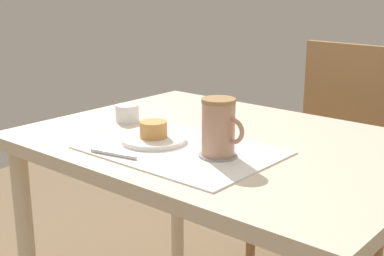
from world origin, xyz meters
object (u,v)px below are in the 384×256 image
(wooden_chair, at_px, (331,159))
(coffee_mug, at_px, (219,127))
(sugar_bowl, at_px, (127,113))
(dining_table, at_px, (224,172))
(pastry, at_px, (153,129))
(pastry_plate, at_px, (154,139))

(wooden_chair, distance_m, coffee_mug, 0.92)
(sugar_bowl, bearing_deg, wooden_chair, 68.05)
(dining_table, xyz_separation_m, pastry, (-0.12, -0.15, 0.13))
(pastry_plate, xyz_separation_m, coffee_mug, (0.20, 0.01, 0.07))
(wooden_chair, height_order, coffee_mug, wooden_chair)
(wooden_chair, height_order, pastry, wooden_chair)
(pastry_plate, bearing_deg, sugar_bowl, 153.31)
(pastry, bearing_deg, dining_table, 52.83)
(pastry_plate, bearing_deg, pastry, 0.00)
(dining_table, bearing_deg, wooden_chair, 92.00)
(wooden_chair, xyz_separation_m, coffee_mug, (0.11, -0.85, 0.33))
(dining_table, distance_m, pastry_plate, 0.22)
(pastry, xyz_separation_m, coffee_mug, (0.20, 0.01, 0.04))
(dining_table, relative_size, pastry_plate, 6.19)
(pastry_plate, height_order, sugar_bowl, sugar_bowl)
(dining_table, bearing_deg, pastry, -127.17)
(dining_table, bearing_deg, coffee_mug, -58.24)
(pastry, height_order, sugar_bowl, pastry)
(pastry_plate, xyz_separation_m, pastry, (0.00, 0.00, 0.03))
(pastry, distance_m, coffee_mug, 0.20)
(pastry_plate, distance_m, sugar_bowl, 0.24)
(coffee_mug, relative_size, sugar_bowl, 1.93)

